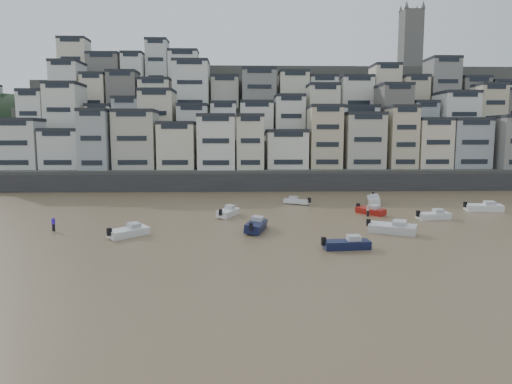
{
  "coord_description": "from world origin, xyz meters",
  "views": [
    {
      "loc": [
        1.51,
        -26.38,
        10.83
      ],
      "look_at": [
        3.35,
        30.0,
        4.0
      ],
      "focal_mm": 32.0,
      "sensor_mm": 36.0,
      "label": 1
    }
  ],
  "objects_px": {
    "boat_c": "(256,224)",
    "boat_e": "(371,210)",
    "boat_f": "(228,211)",
    "boat_g": "(484,206)",
    "boat_a": "(347,242)",
    "boat_i": "(374,198)",
    "boat_b": "(392,227)",
    "boat_j": "(129,231)",
    "person_blue": "(53,224)",
    "boat_d": "(434,214)",
    "boat_h": "(297,200)",
    "person_pink": "(368,210)"
  },
  "relations": [
    {
      "from": "boat_g",
      "to": "person_pink",
      "type": "distance_m",
      "value": 18.52
    },
    {
      "from": "boat_c",
      "to": "boat_e",
      "type": "distance_m",
      "value": 19.74
    },
    {
      "from": "boat_a",
      "to": "boat_i",
      "type": "xyz_separation_m",
      "value": [
        11.41,
        30.13,
        0.18
      ]
    },
    {
      "from": "person_blue",
      "to": "boat_j",
      "type": "bearing_deg",
      "value": -19.58
    },
    {
      "from": "boat_f",
      "to": "boat_g",
      "type": "height_order",
      "value": "boat_g"
    },
    {
      "from": "boat_g",
      "to": "boat_h",
      "type": "bearing_deg",
      "value": 168.6
    },
    {
      "from": "boat_j",
      "to": "person_pink",
      "type": "height_order",
      "value": "person_pink"
    },
    {
      "from": "boat_i",
      "to": "person_blue",
      "type": "xyz_separation_m",
      "value": [
        -43.38,
        -20.52,
        0.02
      ]
    },
    {
      "from": "boat_f",
      "to": "boat_j",
      "type": "xyz_separation_m",
      "value": [
        -10.45,
        -12.53,
        -0.03
      ]
    },
    {
      "from": "boat_d",
      "to": "boat_g",
      "type": "height_order",
      "value": "boat_g"
    },
    {
      "from": "boat_j",
      "to": "person_blue",
      "type": "height_order",
      "value": "person_blue"
    },
    {
      "from": "boat_b",
      "to": "boat_a",
      "type": "bearing_deg",
      "value": -106.68
    },
    {
      "from": "boat_a",
      "to": "boat_e",
      "type": "height_order",
      "value": "boat_a"
    },
    {
      "from": "boat_a",
      "to": "boat_e",
      "type": "xyz_separation_m",
      "value": [
        7.96,
        19.78,
        -0.0
      ]
    },
    {
      "from": "boat_e",
      "to": "person_blue",
      "type": "xyz_separation_m",
      "value": [
        -39.92,
        -10.17,
        0.2
      ]
    },
    {
      "from": "boat_c",
      "to": "person_pink",
      "type": "relative_size",
      "value": 3.4
    },
    {
      "from": "boat_f",
      "to": "boat_e",
      "type": "bearing_deg",
      "value": -65.88
    },
    {
      "from": "person_pink",
      "to": "boat_b",
      "type": "bearing_deg",
      "value": -91.69
    },
    {
      "from": "boat_b",
      "to": "boat_j",
      "type": "distance_m",
      "value": 29.27
    },
    {
      "from": "boat_d",
      "to": "person_pink",
      "type": "bearing_deg",
      "value": 153.35
    },
    {
      "from": "boat_j",
      "to": "person_blue",
      "type": "distance_m",
      "value": 10.03
    },
    {
      "from": "boat_c",
      "to": "person_blue",
      "type": "height_order",
      "value": "person_blue"
    },
    {
      "from": "boat_d",
      "to": "boat_g",
      "type": "xyz_separation_m",
      "value": [
        10.02,
        6.08,
        0.11
      ]
    },
    {
      "from": "boat_a",
      "to": "boat_f",
      "type": "bearing_deg",
      "value": 117.34
    },
    {
      "from": "boat_g",
      "to": "person_blue",
      "type": "bearing_deg",
      "value": -162.35
    },
    {
      "from": "boat_c",
      "to": "boat_h",
      "type": "height_order",
      "value": "boat_c"
    },
    {
      "from": "boat_h",
      "to": "boat_f",
      "type": "bearing_deg",
      "value": 78.44
    },
    {
      "from": "boat_i",
      "to": "boat_f",
      "type": "bearing_deg",
      "value": -50.56
    },
    {
      "from": "boat_c",
      "to": "boat_i",
      "type": "xyz_separation_m",
      "value": [
        19.94,
        21.23,
        0.04
      ]
    },
    {
      "from": "boat_j",
      "to": "boat_g",
      "type": "bearing_deg",
      "value": -29.92
    },
    {
      "from": "boat_f",
      "to": "boat_g",
      "type": "distance_m",
      "value": 37.4
    },
    {
      "from": "boat_h",
      "to": "person_blue",
      "type": "xyz_separation_m",
      "value": [
        -30.75,
        -20.24,
        0.24
      ]
    },
    {
      "from": "person_pink",
      "to": "boat_g",
      "type": "bearing_deg",
      "value": 11.56
    },
    {
      "from": "boat_i",
      "to": "person_pink",
      "type": "bearing_deg",
      "value": -6.04
    },
    {
      "from": "boat_g",
      "to": "person_pink",
      "type": "xyz_separation_m",
      "value": [
        -18.14,
        -3.71,
        0.09
      ]
    },
    {
      "from": "boat_c",
      "to": "boat_j",
      "type": "height_order",
      "value": "boat_c"
    },
    {
      "from": "boat_b",
      "to": "boat_e",
      "type": "xyz_separation_m",
      "value": [
        1.2,
        12.91,
        -0.1
      ]
    },
    {
      "from": "boat_c",
      "to": "person_pink",
      "type": "height_order",
      "value": "person_pink"
    },
    {
      "from": "boat_d",
      "to": "boat_j",
      "type": "bearing_deg",
      "value": -176.42
    },
    {
      "from": "boat_i",
      "to": "boat_j",
      "type": "relative_size",
      "value": 1.24
    },
    {
      "from": "boat_g",
      "to": "person_blue",
      "type": "height_order",
      "value": "person_blue"
    },
    {
      "from": "boat_d",
      "to": "person_blue",
      "type": "height_order",
      "value": "person_blue"
    },
    {
      "from": "boat_b",
      "to": "person_blue",
      "type": "xyz_separation_m",
      "value": [
        -38.72,
        2.74,
        0.1
      ]
    },
    {
      "from": "boat_a",
      "to": "boat_b",
      "type": "bearing_deg",
      "value": 40.12
    },
    {
      "from": "boat_a",
      "to": "person_blue",
      "type": "height_order",
      "value": "person_blue"
    },
    {
      "from": "boat_i",
      "to": "boat_c",
      "type": "bearing_deg",
      "value": -29.58
    },
    {
      "from": "boat_i",
      "to": "person_pink",
      "type": "relative_size",
      "value": 3.58
    },
    {
      "from": "person_pink",
      "to": "person_blue",
      "type": "bearing_deg",
      "value": -167.86
    },
    {
      "from": "boat_c",
      "to": "boat_f",
      "type": "bearing_deg",
      "value": 32.94
    },
    {
      "from": "boat_b",
      "to": "boat_j",
      "type": "xyz_separation_m",
      "value": [
        -29.26,
        -0.62,
        -0.08
      ]
    }
  ]
}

